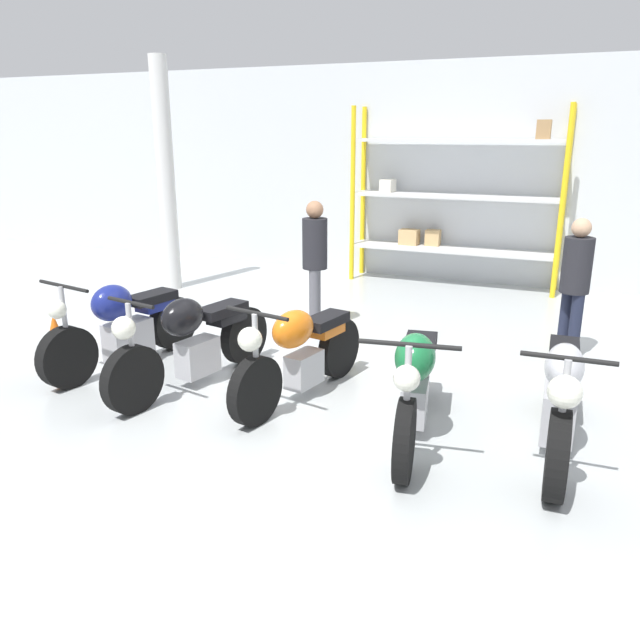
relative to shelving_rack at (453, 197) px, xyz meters
The scene contains 12 objects.
ground_plane 5.53m from the shelving_rack, 93.27° to the right, with size 30.00×30.00×0.00m, color #B2B7B7.
back_wall 0.58m from the shelving_rack, 130.48° to the left, with size 30.00×0.08×3.60m.
shelving_rack is the anchor object (origin of this frame).
support_pillar 4.63m from the shelving_rack, 154.17° to the right, with size 0.28×0.28×3.60m.
motorcycle_blue 5.88m from the shelving_rack, 115.53° to the right, with size 0.78×2.04×1.06m.
motorcycle_black 5.70m from the shelving_rack, 105.39° to the right, with size 0.71×2.17×1.06m.
motorcycle_orange 5.39m from the shelving_rack, 93.91° to the right, with size 0.72×1.97×1.03m.
motorcycle_green 5.79m from the shelving_rack, 81.46° to the right, with size 0.73×2.07×1.06m.
motorcycle_silver 5.86m from the shelving_rack, 69.99° to the right, with size 0.62×2.18×1.05m.
person_browsing 3.71m from the shelving_rack, 57.16° to the right, with size 0.45×0.45×1.60m.
person_near_rack 3.39m from the shelving_rack, 109.23° to the right, with size 0.40×0.40×1.66m.
traffic_cone 6.45m from the shelving_rack, 121.60° to the right, with size 0.32×0.32×0.55m.
Camera 1 is at (2.26, -5.05, 2.49)m, focal length 35.00 mm.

